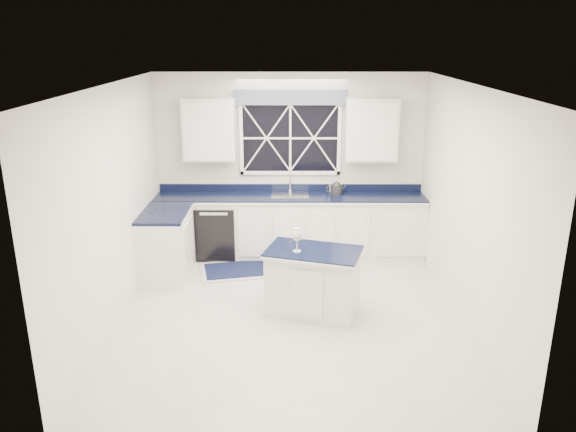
{
  "coord_description": "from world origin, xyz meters",
  "views": [
    {
      "loc": [
        0.0,
        -6.04,
        3.21
      ],
      "look_at": [
        -0.03,
        0.4,
        1.12
      ],
      "focal_mm": 35.0,
      "sensor_mm": 36.0,
      "label": 1
    }
  ],
  "objects_px": {
    "faucet": "(290,182)",
    "wine_glass": "(297,235)",
    "island": "(313,282)",
    "kettle": "(336,188)",
    "dishwasher": "(217,229)",
    "soap_bottle": "(333,185)"
  },
  "relations": [
    {
      "from": "kettle",
      "to": "dishwasher",
      "type": "bearing_deg",
      "value": 178.67
    },
    {
      "from": "wine_glass",
      "to": "dishwasher",
      "type": "bearing_deg",
      "value": 121.62
    },
    {
      "from": "faucet",
      "to": "dishwasher",
      "type": "bearing_deg",
      "value": -169.98
    },
    {
      "from": "kettle",
      "to": "soap_bottle",
      "type": "distance_m",
      "value": 0.14
    },
    {
      "from": "faucet",
      "to": "island",
      "type": "bearing_deg",
      "value": -82.5
    },
    {
      "from": "kettle",
      "to": "wine_glass",
      "type": "relative_size",
      "value": 1.05
    },
    {
      "from": "kettle",
      "to": "island",
      "type": "bearing_deg",
      "value": -105.64
    },
    {
      "from": "kettle",
      "to": "faucet",
      "type": "bearing_deg",
      "value": 166.3
    },
    {
      "from": "island",
      "to": "kettle",
      "type": "distance_m",
      "value": 2.09
    },
    {
      "from": "dishwasher",
      "to": "faucet",
      "type": "bearing_deg",
      "value": 10.02
    },
    {
      "from": "dishwasher",
      "to": "faucet",
      "type": "relative_size",
      "value": 2.72
    },
    {
      "from": "dishwasher",
      "to": "island",
      "type": "relative_size",
      "value": 0.67
    },
    {
      "from": "dishwasher",
      "to": "faucet",
      "type": "height_order",
      "value": "faucet"
    },
    {
      "from": "faucet",
      "to": "soap_bottle",
      "type": "distance_m",
      "value": 0.65
    },
    {
      "from": "wine_glass",
      "to": "soap_bottle",
      "type": "xyz_separation_m",
      "value": [
        0.56,
        2.12,
        0.04
      ]
    },
    {
      "from": "island",
      "to": "kettle",
      "type": "height_order",
      "value": "kettle"
    },
    {
      "from": "island",
      "to": "dishwasher",
      "type": "bearing_deg",
      "value": 142.57
    },
    {
      "from": "kettle",
      "to": "wine_glass",
      "type": "bearing_deg",
      "value": -110.61
    },
    {
      "from": "dishwasher",
      "to": "faucet",
      "type": "xyz_separation_m",
      "value": [
        1.1,
        0.19,
        0.69
      ]
    },
    {
      "from": "island",
      "to": "kettle",
      "type": "bearing_deg",
      "value": 94.42
    },
    {
      "from": "wine_glass",
      "to": "soap_bottle",
      "type": "distance_m",
      "value": 2.2
    },
    {
      "from": "faucet",
      "to": "wine_glass",
      "type": "relative_size",
      "value": 1.06
    }
  ]
}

